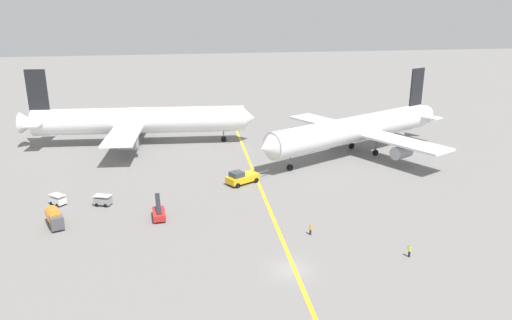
% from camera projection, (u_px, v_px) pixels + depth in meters
% --- Properties ---
extents(ground_plane, '(600.00, 600.00, 0.00)m').
position_uv_depth(ground_plane, '(291.00, 270.00, 57.47)').
color(ground_plane, slate).
extents(taxiway_stripe, '(7.28, 119.84, 0.01)m').
position_uv_depth(taxiway_stripe, '(279.00, 233.00, 67.02)').
color(taxiway_stripe, yellow).
rests_on(taxiway_stripe, ground).
extents(airliner_at_gate_left, '(53.37, 38.82, 17.59)m').
position_uv_depth(airliner_at_gate_left, '(139.00, 121.00, 109.63)').
color(airliner_at_gate_left, white).
rests_on(airliner_at_gate_left, ground).
extents(airliner_being_pushed, '(47.74, 39.32, 17.11)m').
position_uv_depth(airliner_being_pushed, '(356.00, 129.00, 101.82)').
color(airliner_being_pushed, silver).
rests_on(airliner_being_pushed, ground).
extents(pushback_tug, '(8.69, 5.65, 2.80)m').
position_uv_depth(pushback_tug, '(242.00, 177.00, 85.55)').
color(pushback_tug, gold).
rests_on(pushback_tug, ground).
extents(gse_baggage_cart_near_cluster, '(3.07, 3.02, 1.71)m').
position_uv_depth(gse_baggage_cart_near_cluster, '(58.00, 200.00, 76.35)').
color(gse_baggage_cart_near_cluster, silver).
rests_on(gse_baggage_cart_near_cluster, ground).
extents(gse_fuel_bowser_stubby, '(3.46, 5.25, 2.40)m').
position_uv_depth(gse_fuel_bowser_stubby, '(55.00, 218.00, 68.57)').
color(gse_fuel_bowser_stubby, orange).
rests_on(gse_fuel_bowser_stubby, ground).
extents(gse_belt_loader_portside, '(2.00, 4.97, 3.02)m').
position_uv_depth(gse_belt_loader_portside, '(159.00, 213.00, 71.32)').
color(gse_belt_loader_portside, red).
rests_on(gse_belt_loader_portside, ground).
extents(gse_baggage_cart_trailing, '(3.12, 2.48, 1.71)m').
position_uv_depth(gse_baggage_cart_trailing, '(103.00, 200.00, 76.11)').
color(gse_baggage_cart_trailing, gray).
rests_on(gse_baggage_cart_trailing, ground).
extents(ground_crew_wing_walker_right, '(0.45, 0.37, 1.63)m').
position_uv_depth(ground_crew_wing_walker_right, '(410.00, 251.00, 60.17)').
color(ground_crew_wing_walker_right, black).
rests_on(ground_crew_wing_walker_right, ground).
extents(ground_crew_marshaller_foreground, '(0.36, 0.36, 1.56)m').
position_uv_depth(ground_crew_marshaller_foreground, '(311.00, 229.00, 66.17)').
color(ground_crew_marshaller_foreground, black).
rests_on(ground_crew_marshaller_foreground, ground).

